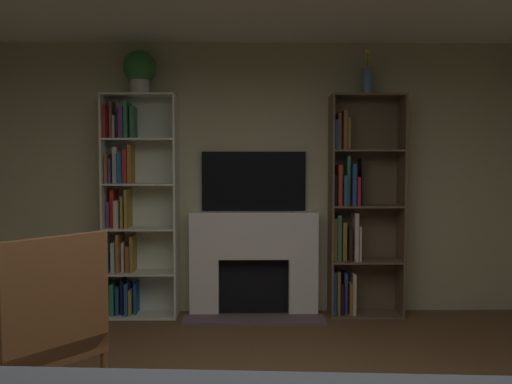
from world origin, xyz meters
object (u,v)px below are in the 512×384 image
Objects in this scene: tv at (254,181)px; bookshelf_right at (355,213)px; vase_with_flowers at (367,80)px; fireplace at (254,260)px; potted_plant at (140,70)px; armchair at (40,331)px; bookshelf_left at (132,207)px.

bookshelf_right is at bearing -5.02° from tv.
vase_with_flowers reaches higher than bookshelf_right.
fireplace is 0.80m from tv.
potted_plant is 0.38× the size of armchair.
fireplace is at bearing -90.00° from tv.
potted_plant is at bearing -179.20° from bookshelf_right.
potted_plant is 0.96× the size of vase_with_flowers.
armchair is (-2.41, -2.22, -1.81)m from vase_with_flowers.
vase_with_flowers is at bearing -16.98° from bookshelf_right.
bookshelf_right is 2.57m from potted_plant.
bookshelf_left reaches higher than armchair.
bookshelf_left reaches higher than fireplace.
tv is at bearing 174.98° from bookshelf_right.
tv is at bearing 4.39° from bookshelf_left.
bookshelf_right is 3.27m from armchair.
fireplace is 1.33m from bookshelf_left.
tv is 1.07m from bookshelf_right.
bookshelf_left is 2.32m from armchair.
potted_plant is (-2.14, -0.03, 1.41)m from bookshelf_right.
vase_with_flowers is (2.24, 0.00, -0.09)m from potted_plant.
armchair is at bearing -94.40° from potted_plant.
vase_with_flowers is at bearing -6.09° from tv.
bookshelf_left is at bearing -175.61° from tv.
tv is 2.44× the size of potted_plant.
tv is 0.48× the size of bookshelf_right.
tv is at bearing 61.11° from armchair.
bookshelf_left and bookshelf_right have the same top height.
bookshelf_left is (-1.21, -0.00, 0.54)m from fireplace.
armchair is (-1.29, -2.34, -0.81)m from tv.
bookshelf_left is at bearing 88.05° from armchair.
armchair is at bearing -135.81° from bookshelf_right.
tv is at bearing 173.91° from vase_with_flowers.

